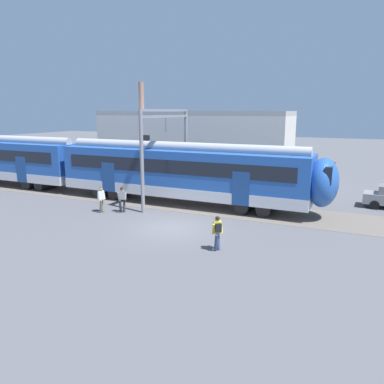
{
  "coord_description": "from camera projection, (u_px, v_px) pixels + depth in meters",
  "views": [
    {
      "loc": [
        9.43,
        -17.69,
        6.39
      ],
      "look_at": [
        0.16,
        2.41,
        1.6
      ],
      "focal_mm": 35.0,
      "sensor_mm": 36.0,
      "label": 1
    }
  ],
  "objects": [
    {
      "name": "background_building",
      "position": [
        192.0,
        145.0,
        35.64
      ],
      "size": [
        18.38,
        5.0,
        9.2
      ],
      "color": "beige",
      "rests_on": "ground"
    },
    {
      "name": "pedestrian_yellow",
      "position": [
        217.0,
        230.0,
        17.32
      ],
      "size": [
        0.51,
        0.71,
        1.67
      ],
      "color": "navy",
      "rests_on": "ground"
    },
    {
      "name": "track_bed",
      "position": [
        61.0,
        190.0,
        31.06
      ],
      "size": [
        80.0,
        4.4,
        0.01
      ],
      "primitive_type": "cube",
      "color": "#605951",
      "rests_on": "ground"
    },
    {
      "name": "pedestrian_white",
      "position": [
        101.0,
        197.0,
        23.96
      ],
      "size": [
        0.54,
        0.67,
        1.67
      ],
      "color": "#6B6051",
      "rests_on": "ground"
    },
    {
      "name": "commuter_train",
      "position": [
        83.0,
        165.0,
        29.56
      ],
      "size": [
        38.05,
        3.07,
        4.73
      ],
      "color": "silver",
      "rests_on": "ground"
    },
    {
      "name": "pedestrian_grey",
      "position": [
        122.0,
        198.0,
        23.96
      ],
      "size": [
        0.53,
        0.71,
        1.67
      ],
      "color": "#28282D",
      "rests_on": "ground"
    },
    {
      "name": "ground_plane",
      "position": [
        171.0,
        228.0,
        20.91
      ],
      "size": [
        160.0,
        160.0,
        0.0
      ],
      "primitive_type": "plane",
      "color": "#515156"
    },
    {
      "name": "catenary_gantry",
      "position": [
        166.0,
        142.0,
        26.06
      ],
      "size": [
        0.24,
        6.64,
        6.53
      ],
      "color": "gray",
      "rests_on": "ground"
    }
  ]
}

